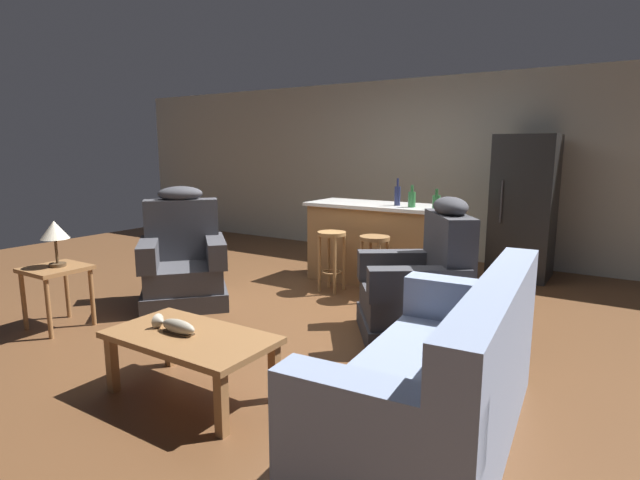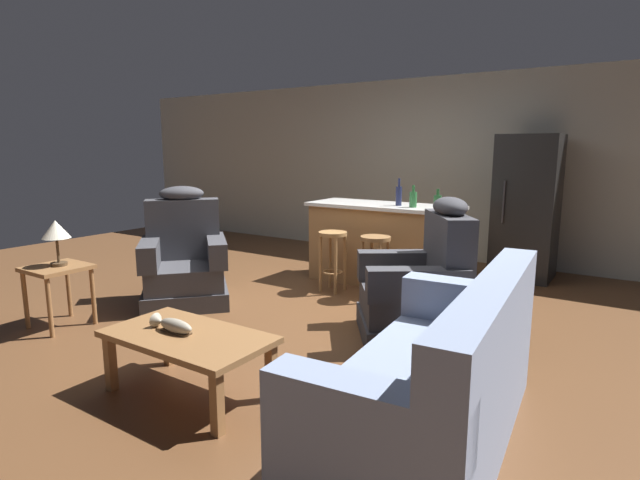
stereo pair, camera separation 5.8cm
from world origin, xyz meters
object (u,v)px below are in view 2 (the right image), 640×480
Objects in this scene: kitchen_island at (383,244)px; bar_stool_left at (333,250)px; coffee_table at (188,342)px; bar_stool_right at (375,256)px; bottle_tall_green at (399,195)px; bottle_short_amber at (437,202)px; end_table at (58,277)px; bottle_wine_dark at (413,199)px; table_lamp at (56,232)px; refrigerator at (526,207)px; couch at (438,384)px; fish_figurine at (172,325)px; recliner_near_lamp at (184,262)px; recliner_near_island at (421,289)px.

kitchen_island is 0.70m from bar_stool_left.
coffee_table is 1.62× the size of bar_stool_right.
bottle_short_amber is at bearing -16.58° from bottle_tall_green.
end_table is 3.63m from bottle_wine_dark.
kitchen_island is 0.93m from bottle_short_amber.
kitchen_island is at bearing 59.08° from table_lamp.
refrigerator is (1.15, 4.40, 0.52)m from coffee_table.
table_lamp is at bearing -132.23° from bottle_short_amber.
bottle_tall_green is (-1.53, 2.78, 0.73)m from couch.
table_lamp is at bearing 170.88° from fish_figurine.
refrigerator is (1.12, 1.83, 0.41)m from bar_stool_right.
end_table is 3.44m from kitchen_island.
recliner_near_lamp is at bearing -22.48° from couch.
recliner_near_island is 1.57m from bottle_wine_dark.
fish_figurine is 0.17× the size of couch.
coffee_table is at bearing -7.88° from table_lamp.
bottle_wine_dark is at bearing 35.79° from bar_stool_left.
fish_figurine is at bearing -9.12° from table_lamp.
bottle_short_amber is at bearing -109.57° from recliner_near_island.
bottle_short_amber is (-1.01, 2.63, 0.69)m from couch.
bottle_wine_dark is (0.20, -0.06, -0.03)m from bottle_tall_green.
couch is 1.63× the size of recliner_near_island.
refrigerator reaches higher than end_table.
refrigerator is 5.67× the size of bottle_tall_green.
table_lamp is 2.75m from bar_stool_left.
recliner_near_island is 3.21m from end_table.
bottle_short_amber is (0.64, 3.03, 0.57)m from fish_figurine.
kitchen_island is 2.65× the size of bar_stool_right.
table_lamp is at bearing -120.92° from kitchen_island.
coffee_table is 1.99m from recliner_near_island.
bottle_tall_green is at bearing -92.87° from recliner_near_island.
bar_stool_left is at bearing 58.00° from end_table.
couch is (1.54, 0.37, -0.02)m from coffee_table.
bar_stool_right is at bearing 87.06° from fish_figurine.
recliner_near_lamp reaches higher than table_lamp.
kitchen_island is at bearing -138.24° from refrigerator.
refrigerator is (0.30, 2.60, 0.46)m from recliner_near_island.
coffee_table is 3.17m from bottle_wine_dark.
bar_stool_left reaches higher than fish_figurine.
coffee_table is 0.56× the size of couch.
bar_stool_left is 0.53m from bar_stool_right.
recliner_near_island is at bearing 28.65° from table_lamp.
recliner_near_island is at bearing 64.73° from coffee_table.
bar_stool_left is at bearing -64.23° from recliner_near_island.
bar_stool_right is 2.79× the size of bottle_wine_dark.
coffee_table is at bearing -90.20° from bottle_tall_green.
bottle_short_amber is at bearing 40.45° from bar_stool_right.
bar_stool_right is (-0.83, 0.77, 0.05)m from recliner_near_island.
bottle_wine_dark is at bearing 52.50° from table_lamp.
bottle_tall_green reaches higher than couch.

